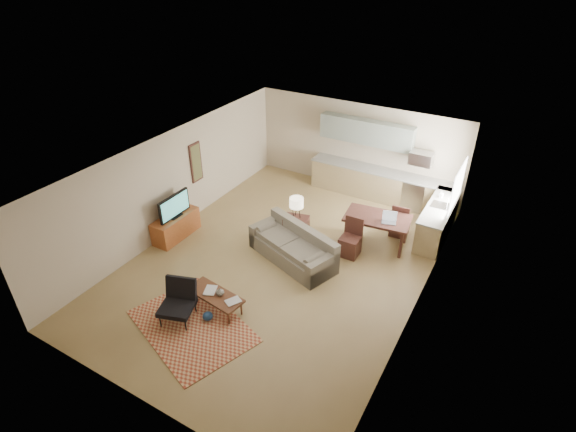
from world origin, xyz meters
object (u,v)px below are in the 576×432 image
Objects in this scene: coffee_table at (216,301)px; dining_table at (376,231)px; console_table at (296,229)px; sofa at (292,246)px; armchair at (177,304)px; tv_credenza at (176,226)px.

dining_table reaches higher than coffee_table.
console_table reaches higher than coffee_table.
sofa is 0.80m from console_table.
sofa reaches higher than dining_table.
sofa is at bearing 83.83° from coffee_table.
armchair is 0.54× the size of dining_table.
dining_table is at bearing 69.78° from coffee_table.
tv_credenza is (-2.12, 2.33, -0.12)m from armchair.
tv_credenza is 1.86× the size of console_table.
tv_credenza is 3.15m from console_table.
tv_credenza is at bearing -168.66° from console_table.
tv_credenza is at bearing 154.97° from coffee_table.
sofa is 2.36m from coffee_table.
armchair is at bearing -115.22° from console_table.
armchair reaches higher than sofa.
armchair is at bearing -116.37° from coffee_table.
sofa is at bearing -81.84° from console_table.
sofa reaches higher than console_table.
tv_credenza is (-3.14, -0.62, -0.10)m from sofa.
tv_credenza is at bearing -149.40° from sofa.
console_table is (0.72, 3.68, -0.07)m from armchair.
console_table is 0.45× the size of dining_table.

